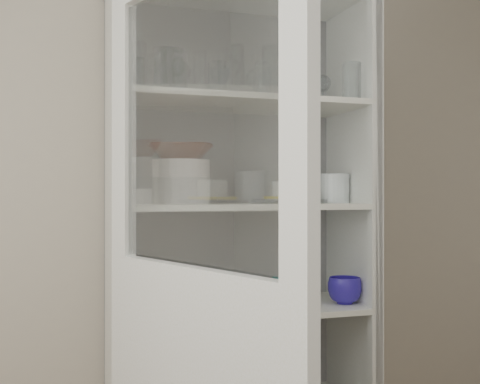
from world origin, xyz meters
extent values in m
cube|color=#B8AD99|center=(0.00, 1.50, 1.30)|extent=(3.60, 0.02, 2.60)
cube|color=silver|center=(-0.28, 1.27, 1.05)|extent=(0.03, 0.45, 2.10)
cube|color=silver|center=(0.68, 1.27, 1.05)|extent=(0.03, 0.45, 2.10)
cube|color=slate|center=(0.20, 1.49, 1.05)|extent=(1.00, 0.03, 2.10)
cube|color=white|center=(0.20, 1.26, 0.85)|extent=(0.94, 0.42, 0.02)
cube|color=white|center=(0.20, 1.26, 1.25)|extent=(0.94, 0.42, 0.02)
cube|color=white|center=(0.20, 1.26, 1.65)|extent=(0.94, 0.42, 0.02)
cube|color=silver|center=(-0.28, 1.01, 1.50)|extent=(0.07, 0.10, 0.80)
cube|color=silver|center=(0.00, 0.25, 1.50)|extent=(0.07, 0.10, 0.80)
cube|color=silver|center=(-0.14, 0.63, 1.50)|extent=(0.27, 0.68, 0.78)
cylinder|color=silver|center=(-0.12, 1.16, 1.74)|extent=(0.09, 0.09, 0.16)
cylinder|color=silver|center=(-0.09, 1.16, 1.74)|extent=(0.10, 0.10, 0.16)
cylinder|color=silver|center=(-0.07, 1.17, 1.74)|extent=(0.08, 0.08, 0.15)
cylinder|color=silver|center=(0.24, 1.13, 1.72)|extent=(0.08, 0.08, 0.12)
cylinder|color=silver|center=(0.37, 1.12, 1.72)|extent=(0.07, 0.07, 0.13)
cylinder|color=silver|center=(0.45, 1.16, 1.74)|extent=(0.09, 0.09, 0.15)
cylinder|color=silver|center=(0.61, 1.12, 1.73)|extent=(0.08, 0.08, 0.15)
cylinder|color=silver|center=(-0.21, 1.26, 1.73)|extent=(0.09, 0.09, 0.14)
cylinder|color=silver|center=(0.10, 1.24, 1.73)|extent=(0.09, 0.09, 0.14)
cylinder|color=silver|center=(-0.05, 1.27, 1.73)|extent=(0.07, 0.07, 0.13)
cylinder|color=silver|center=(-0.04, 1.24, 1.31)|extent=(0.22, 0.22, 0.10)
cylinder|color=silver|center=(-0.18, 1.36, 1.29)|extent=(0.22, 0.22, 0.06)
cylinder|color=white|center=(-0.04, 1.24, 1.39)|extent=(0.24, 0.24, 0.07)
imported|color=#491B0E|center=(-0.04, 1.24, 1.45)|extent=(0.30, 0.30, 0.06)
cylinder|color=silver|center=(0.41, 1.28, 1.27)|extent=(0.39, 0.39, 0.02)
cube|color=yellow|center=(0.41, 1.28, 1.28)|extent=(0.17, 0.17, 0.01)
cylinder|color=silver|center=(0.41, 1.28, 1.32)|extent=(0.16, 0.16, 0.06)
cylinder|color=silver|center=(0.61, 1.28, 1.32)|extent=(0.13, 0.13, 0.12)
imported|color=#23229B|center=(0.61, 1.19, 0.91)|extent=(0.18, 0.18, 0.11)
imported|color=teal|center=(0.41, 1.34, 0.91)|extent=(0.12, 0.12, 0.10)
imported|color=silver|center=(0.28, 1.18, 0.91)|extent=(0.14, 0.14, 0.10)
cylinder|color=teal|center=(0.15, 1.32, 0.91)|extent=(0.09, 0.09, 0.09)
ellipsoid|color=teal|center=(0.15, 1.32, 0.96)|extent=(0.09, 0.09, 0.02)
cylinder|color=silver|center=(-0.08, 1.18, 0.88)|extent=(0.10, 0.10, 0.04)
cylinder|color=silver|center=(-0.21, 1.28, 0.93)|extent=(0.12, 0.12, 0.14)
camera|label=1|loc=(-0.53, -0.96, 1.30)|focal=45.00mm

